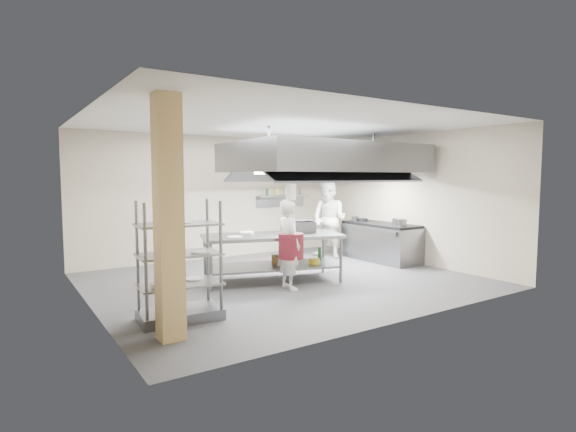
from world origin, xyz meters
TOP-DOWN VIEW (x-y plane):
  - floor at (0.00, 0.00)m, footprint 7.00×7.00m
  - ceiling at (0.00, 0.00)m, footprint 7.00×7.00m
  - wall_back at (0.00, 3.00)m, footprint 7.00×0.00m
  - wall_left at (-3.50, 0.00)m, footprint 0.00×6.00m
  - wall_right at (3.50, 0.00)m, footprint 0.00×6.00m
  - column at (-2.90, -1.90)m, footprint 0.30×0.30m
  - exhaust_hood at (1.30, 0.40)m, footprint 4.00×2.50m
  - hood_strip_a at (0.40, 0.40)m, footprint 1.60×0.12m
  - hood_strip_b at (2.20, 0.40)m, footprint 1.60×0.12m
  - wall_shelf at (1.80, 2.84)m, footprint 1.50×0.28m
  - island at (-0.24, 0.06)m, footprint 2.82×1.79m
  - island_worktop at (-0.24, 0.06)m, footprint 2.82×1.79m
  - island_undershelf at (-0.24, 0.06)m, footprint 2.59×1.63m
  - pass_rack at (-2.54, -1.23)m, footprint 1.16×0.73m
  - cooking_range at (3.08, 0.50)m, footprint 0.80×2.00m
  - range_top at (3.08, 0.50)m, footprint 0.78×1.96m
  - chef_head at (-0.30, -0.61)m, footprint 0.42×0.61m
  - chef_line at (2.29, 1.50)m, footprint 0.98×1.11m
  - chef_plating at (-2.60, -1.03)m, footprint 0.62×1.03m
  - griddle at (0.40, -0.02)m, footprint 0.49×0.40m
  - wicker_basket at (-0.03, 0.09)m, footprint 0.43×0.39m
  - stockpot at (3.06, -0.04)m, footprint 0.23×0.23m
  - plate_stack at (-2.54, -1.23)m, footprint 0.28×0.28m

SIDE VIEW (x-z plane):
  - floor at x=0.00m, z-range 0.00..0.00m
  - island_undershelf at x=-0.24m, z-range 0.28..0.32m
  - wicker_basket at x=-0.03m, z-range 0.32..0.48m
  - cooking_range at x=3.08m, z-range 0.00..0.84m
  - island at x=-0.24m, z-range 0.00..0.91m
  - plate_stack at x=-2.54m, z-range 0.51..0.57m
  - chef_head at x=-0.30m, z-range 0.00..1.61m
  - chef_plating at x=-2.60m, z-range 0.00..1.64m
  - pass_rack at x=-2.54m, z-range 0.00..1.68m
  - range_top at x=3.08m, z-range 0.84..0.90m
  - island_worktop at x=-0.24m, z-range 0.85..0.91m
  - chef_line at x=2.29m, z-range 0.00..1.91m
  - stockpot at x=3.06m, z-range 0.90..1.06m
  - griddle at x=0.40m, z-range 0.91..1.13m
  - wall_back at x=0.00m, z-range -2.00..5.00m
  - wall_left at x=-3.50m, z-range -1.50..4.50m
  - wall_right at x=3.50m, z-range -1.50..4.50m
  - column at x=-2.90m, z-range 0.00..3.00m
  - wall_shelf at x=1.80m, z-range 1.48..1.52m
  - hood_strip_a at x=0.40m, z-range 2.06..2.10m
  - hood_strip_b at x=2.20m, z-range 2.06..2.10m
  - exhaust_hood at x=1.30m, z-range 2.10..2.70m
  - ceiling at x=0.00m, z-range 3.00..3.00m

